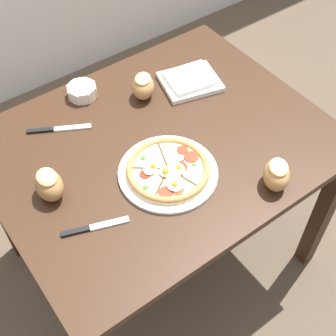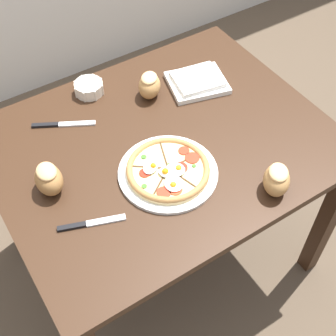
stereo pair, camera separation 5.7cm
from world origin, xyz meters
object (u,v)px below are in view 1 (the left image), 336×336
(dining_table, at_px, (160,162))
(ramekin_bowl, at_px, (82,91))
(knife_spare, at_px, (94,227))
(napkin_folded, at_px, (190,81))
(bread_piece_near, at_px, (143,86))
(pizza, at_px, (168,171))
(bread_piece_mid, at_px, (277,174))
(knife_main, at_px, (58,129))
(bread_piece_far, at_px, (49,184))

(dining_table, distance_m, ramekin_bowl, 0.39)
(knife_spare, bearing_deg, napkin_folded, 48.94)
(dining_table, height_order, bread_piece_near, bread_piece_near)
(pizza, bearing_deg, napkin_folded, 43.12)
(bread_piece_mid, xyz_separation_m, knife_main, (-0.43, 0.62, -0.05))
(ramekin_bowl, xyz_separation_m, napkin_folded, (0.36, -0.18, -0.01))
(napkin_folded, bearing_deg, bread_piece_mid, -99.03)
(bread_piece_near, bearing_deg, pizza, -112.62)
(ramekin_bowl, bearing_deg, napkin_folded, -26.55)
(bread_piece_mid, distance_m, bread_piece_far, 0.69)
(ramekin_bowl, bearing_deg, dining_table, -75.18)
(dining_table, bearing_deg, ramekin_bowl, 104.82)
(bread_piece_mid, distance_m, knife_spare, 0.57)
(dining_table, relative_size, bread_piece_mid, 8.46)
(ramekin_bowl, xyz_separation_m, bread_piece_far, (-0.30, -0.34, 0.03))
(pizza, relative_size, bread_piece_mid, 2.39)
(bread_piece_far, relative_size, knife_main, 0.57)
(bread_piece_near, height_order, knife_main, bread_piece_near)
(ramekin_bowl, distance_m, knife_spare, 0.59)
(bread_piece_far, xyz_separation_m, knife_spare, (0.04, -0.18, -0.05))
(knife_main, bearing_deg, bread_piece_near, 23.44)
(napkin_folded, bearing_deg, pizza, -136.88)
(bread_piece_far, bearing_deg, dining_table, -1.78)
(napkin_folded, bearing_deg, bread_piece_near, 165.48)
(bread_piece_far, bearing_deg, bread_piece_near, 23.31)
(bread_piece_mid, relative_size, bread_piece_far, 1.15)
(ramekin_bowl, height_order, bread_piece_far, bread_piece_far)
(dining_table, height_order, ramekin_bowl, ramekin_bowl)
(knife_main, bearing_deg, dining_table, -16.59)
(dining_table, height_order, pizza, pizza)
(napkin_folded, height_order, bread_piece_far, bread_piece_far)
(dining_table, height_order, bread_piece_far, bread_piece_far)
(dining_table, relative_size, bread_piece_near, 8.67)
(ramekin_bowl, xyz_separation_m, knife_spare, (-0.26, -0.53, -0.02))
(ramekin_bowl, height_order, bread_piece_near, bread_piece_near)
(dining_table, relative_size, napkin_folded, 4.54)
(bread_piece_near, xyz_separation_m, bread_piece_far, (-0.49, -0.21, 0.00))
(pizza, xyz_separation_m, bread_piece_mid, (0.24, -0.23, 0.03))
(knife_main, bearing_deg, ramekin_bowl, 62.25)
(ramekin_bowl, bearing_deg, knife_spare, -116.25)
(pizza, relative_size, napkin_folded, 1.28)
(dining_table, xyz_separation_m, bread_piece_mid, (0.18, -0.36, 0.16))
(napkin_folded, relative_size, bread_piece_far, 2.14)
(dining_table, height_order, knife_spare, knife_spare)
(bread_piece_near, bearing_deg, ramekin_bowl, 143.49)
(pizza, relative_size, bread_piece_far, 2.74)
(bread_piece_far, bearing_deg, ramekin_bowl, 48.53)
(knife_main, xyz_separation_m, knife_spare, (-0.10, -0.42, -0.00))
(dining_table, distance_m, bread_piece_far, 0.43)
(bread_piece_mid, distance_m, knife_main, 0.75)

